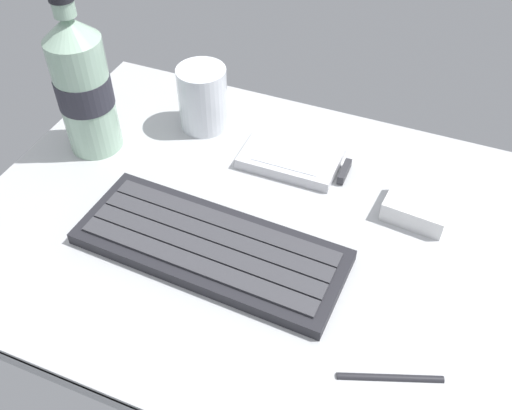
# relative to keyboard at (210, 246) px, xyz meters

# --- Properties ---
(ground_plane) EXTENTS (0.64, 0.48, 0.03)m
(ground_plane) POSITION_rel_keyboard_xyz_m (0.03, 0.05, -0.02)
(ground_plane) COLOR #B7BABC
(keyboard) EXTENTS (0.29, 0.12, 0.02)m
(keyboard) POSITION_rel_keyboard_xyz_m (0.00, 0.00, 0.00)
(keyboard) COLOR #232328
(keyboard) RESTS_ON ground_plane
(handheld_device) EXTENTS (0.13, 0.08, 0.02)m
(handheld_device) POSITION_rel_keyboard_xyz_m (0.04, 0.17, -0.00)
(handheld_device) COLOR silver
(handheld_device) RESTS_ON ground_plane
(juice_cup) EXTENTS (0.06, 0.06, 0.09)m
(juice_cup) POSITION_rel_keyboard_xyz_m (-0.10, 0.20, 0.03)
(juice_cup) COLOR silver
(juice_cup) RESTS_ON ground_plane
(water_bottle) EXTENTS (0.07, 0.07, 0.21)m
(water_bottle) POSITION_rel_keyboard_xyz_m (-0.21, 0.11, 0.08)
(water_bottle) COLOR #9EC1A8
(water_bottle) RESTS_ON ground_plane
(charger_block) EXTENTS (0.08, 0.06, 0.02)m
(charger_block) POSITION_rel_keyboard_xyz_m (0.19, 0.14, 0.00)
(charger_block) COLOR white
(charger_block) RESTS_ON ground_plane
(stylus_pen) EXTENTS (0.09, 0.04, 0.01)m
(stylus_pen) POSITION_rel_keyboard_xyz_m (0.21, -0.07, -0.00)
(stylus_pen) COLOR #26262B
(stylus_pen) RESTS_ON ground_plane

